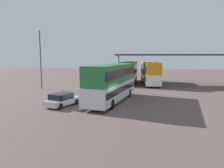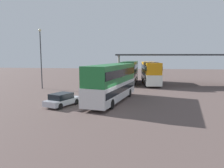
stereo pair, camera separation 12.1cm
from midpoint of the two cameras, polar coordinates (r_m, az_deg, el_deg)
ground_plane at (r=20.64m, az=-1.23°, el=-6.80°), size 140.00×140.00×0.00m
double_decker_main at (r=23.76m, az=0.15°, el=0.72°), size 4.58×11.33×4.19m
parked_hatchback at (r=22.38m, az=-13.12°, el=-4.11°), size 3.00×4.31×1.35m
double_decker_near_canopy at (r=40.83m, az=4.95°, el=3.45°), size 2.83×11.24×4.15m
double_decker_mid_row at (r=39.57m, az=10.42°, el=3.15°), size 3.41×11.50×4.04m
depot_canopy at (r=39.91m, az=18.00°, el=7.15°), size 23.54×7.84×5.49m
lamppost_tall at (r=35.19m, az=-18.56°, el=8.12°), size 0.44×0.44×9.35m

